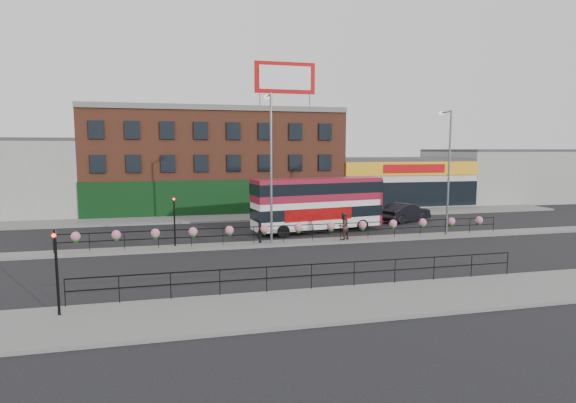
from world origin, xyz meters
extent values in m
plane|color=black|center=(0.00, 0.00, 0.00)|extent=(120.00, 120.00, 0.00)
cube|color=slate|center=(0.00, -12.00, 0.07)|extent=(60.00, 4.00, 0.15)
cube|color=slate|center=(0.00, 12.00, 0.07)|extent=(60.00, 4.00, 0.15)
cube|color=slate|center=(0.00, 0.00, 0.07)|extent=(60.00, 1.60, 0.15)
cube|color=gold|center=(0.00, -9.70, 0.01)|extent=(60.00, 0.10, 0.01)
cube|color=gold|center=(0.00, -9.88, 0.01)|extent=(60.00, 0.10, 0.01)
cube|color=brown|center=(-4.00, 20.00, 5.00)|extent=(25.00, 12.00, 10.00)
cube|color=#3F3F42|center=(-4.00, 20.00, 10.15)|extent=(25.00, 12.00, 0.30)
cube|color=black|center=(-4.00, 13.92, 1.70)|extent=(25.00, 0.25, 3.40)
cube|color=silver|center=(16.00, 20.00, 2.50)|extent=(15.00, 12.00, 5.00)
cube|color=#3F3F42|center=(16.00, 20.00, 5.15)|extent=(15.00, 12.00, 0.30)
cube|color=#F0A514|center=(16.00, 13.92, 4.30)|extent=(15.00, 0.25, 1.40)
cube|color=#AD0607|center=(16.00, 13.80, 4.30)|extent=(7.00, 0.10, 0.90)
cube|color=black|center=(16.00, 13.92, 1.60)|extent=(15.00, 0.25, 2.60)
cube|color=#9A9A96|center=(-24.25, 20.00, 3.50)|extent=(15.50, 12.00, 7.00)
cube|color=#3F3F42|center=(-24.25, 20.00, 7.15)|extent=(15.50, 12.00, 0.30)
cube|color=#9A9A96|center=(30.75, 20.00, 3.00)|extent=(14.50, 12.00, 6.00)
cube|color=#3F3F42|center=(30.75, 20.00, 6.15)|extent=(14.50, 12.00, 0.30)
cube|color=#AD0607|center=(2.50, 15.00, 13.20)|extent=(6.00, 0.25, 3.00)
cube|color=silver|center=(2.50, 14.86, 13.20)|extent=(5.10, 0.04, 2.25)
cylinder|color=slate|center=(0.00, 15.00, 11.00)|extent=(0.12, 0.12, 1.40)
cylinder|color=slate|center=(5.00, 15.00, 11.00)|extent=(0.12, 0.12, 1.40)
cube|color=black|center=(0.00, 0.00, 1.25)|extent=(30.00, 0.05, 0.05)
cube|color=black|center=(0.00, 0.00, 0.76)|extent=(30.00, 0.05, 0.05)
cylinder|color=black|center=(-15.00, 0.00, 0.70)|extent=(0.04, 0.04, 1.10)
cylinder|color=black|center=(-13.00, 0.00, 0.70)|extent=(0.04, 0.04, 1.10)
cylinder|color=black|center=(-11.00, 0.00, 0.70)|extent=(0.04, 0.04, 1.10)
cylinder|color=black|center=(-9.00, 0.00, 0.70)|extent=(0.04, 0.04, 1.10)
cylinder|color=black|center=(-7.00, 0.00, 0.70)|extent=(0.04, 0.04, 1.10)
cylinder|color=black|center=(-5.00, 0.00, 0.70)|extent=(0.04, 0.04, 1.10)
cylinder|color=black|center=(-3.00, 0.00, 0.70)|extent=(0.04, 0.04, 1.10)
cylinder|color=black|center=(-1.00, 0.00, 0.70)|extent=(0.04, 0.04, 1.10)
cylinder|color=black|center=(1.00, 0.00, 0.70)|extent=(0.04, 0.04, 1.10)
cylinder|color=black|center=(3.00, 0.00, 0.70)|extent=(0.04, 0.04, 1.10)
cylinder|color=black|center=(5.00, 0.00, 0.70)|extent=(0.04, 0.04, 1.10)
cylinder|color=black|center=(7.00, 0.00, 0.70)|extent=(0.04, 0.04, 1.10)
cylinder|color=black|center=(9.00, 0.00, 0.70)|extent=(0.04, 0.04, 1.10)
cylinder|color=black|center=(11.00, 0.00, 0.70)|extent=(0.04, 0.04, 1.10)
cylinder|color=black|center=(13.00, 0.00, 0.70)|extent=(0.04, 0.04, 1.10)
cylinder|color=black|center=(15.00, 0.00, 0.70)|extent=(0.04, 0.04, 1.10)
sphere|color=#CD6C87|center=(-13.75, 0.00, 1.10)|extent=(0.56, 0.56, 0.56)
sphere|color=#185017|center=(-13.75, 0.00, 0.87)|extent=(0.36, 0.36, 0.36)
sphere|color=#CD6C87|center=(-11.46, 0.00, 1.10)|extent=(0.56, 0.56, 0.56)
sphere|color=#185017|center=(-11.46, 0.00, 0.87)|extent=(0.36, 0.36, 0.36)
sphere|color=#CD6C87|center=(-9.17, 0.00, 1.10)|extent=(0.56, 0.56, 0.56)
sphere|color=#185017|center=(-9.17, 0.00, 0.87)|extent=(0.36, 0.36, 0.36)
sphere|color=#CD6C87|center=(-6.88, 0.00, 1.10)|extent=(0.56, 0.56, 0.56)
sphere|color=#185017|center=(-6.88, 0.00, 0.87)|extent=(0.36, 0.36, 0.36)
sphere|color=#CD6C87|center=(-4.58, 0.00, 1.10)|extent=(0.56, 0.56, 0.56)
sphere|color=#185017|center=(-4.58, 0.00, 0.87)|extent=(0.36, 0.36, 0.36)
sphere|color=#CD6C87|center=(-2.29, 0.00, 1.10)|extent=(0.56, 0.56, 0.56)
sphere|color=#185017|center=(-2.29, 0.00, 0.87)|extent=(0.36, 0.36, 0.36)
sphere|color=#CD6C87|center=(0.00, 0.00, 1.10)|extent=(0.56, 0.56, 0.56)
sphere|color=#185017|center=(0.00, 0.00, 0.87)|extent=(0.36, 0.36, 0.36)
sphere|color=#CD6C87|center=(2.29, 0.00, 1.10)|extent=(0.56, 0.56, 0.56)
sphere|color=#185017|center=(2.29, 0.00, 0.87)|extent=(0.36, 0.36, 0.36)
sphere|color=#CD6C87|center=(4.58, 0.00, 1.10)|extent=(0.56, 0.56, 0.56)
sphere|color=#185017|center=(4.58, 0.00, 0.87)|extent=(0.36, 0.36, 0.36)
sphere|color=#CD6C87|center=(6.88, 0.00, 1.10)|extent=(0.56, 0.56, 0.56)
sphere|color=#185017|center=(6.88, 0.00, 0.87)|extent=(0.36, 0.36, 0.36)
sphere|color=#CD6C87|center=(9.17, 0.00, 1.10)|extent=(0.56, 0.56, 0.56)
sphere|color=#185017|center=(9.17, 0.00, 0.87)|extent=(0.36, 0.36, 0.36)
sphere|color=#CD6C87|center=(11.46, 0.00, 1.10)|extent=(0.56, 0.56, 0.56)
sphere|color=#185017|center=(11.46, 0.00, 0.87)|extent=(0.36, 0.36, 0.36)
sphere|color=#CD6C87|center=(13.75, 0.00, 1.10)|extent=(0.56, 0.56, 0.56)
sphere|color=#185017|center=(13.75, 0.00, 0.87)|extent=(0.36, 0.36, 0.36)
cube|color=black|center=(-2.00, -10.10, 1.25)|extent=(20.00, 0.05, 0.05)
cube|color=black|center=(-2.00, -10.10, 0.76)|extent=(20.00, 0.05, 0.05)
cylinder|color=black|center=(-12.00, -10.10, 0.70)|extent=(0.04, 0.04, 1.10)
cylinder|color=black|center=(-10.00, -10.10, 0.70)|extent=(0.04, 0.04, 1.10)
cylinder|color=black|center=(-8.00, -10.10, 0.70)|extent=(0.04, 0.04, 1.10)
cylinder|color=black|center=(-6.00, -10.10, 0.70)|extent=(0.04, 0.04, 1.10)
cylinder|color=black|center=(-4.00, -10.10, 0.70)|extent=(0.04, 0.04, 1.10)
cylinder|color=black|center=(-2.00, -10.10, 0.70)|extent=(0.04, 0.04, 1.10)
cylinder|color=black|center=(0.00, -10.10, 0.70)|extent=(0.04, 0.04, 1.10)
cylinder|color=black|center=(2.00, -10.10, 0.70)|extent=(0.04, 0.04, 1.10)
cylinder|color=black|center=(4.00, -10.10, 0.70)|extent=(0.04, 0.04, 1.10)
cylinder|color=black|center=(6.00, -10.10, 0.70)|extent=(0.04, 0.04, 1.10)
cylinder|color=black|center=(8.00, -10.10, 0.70)|extent=(0.04, 0.04, 1.10)
cube|color=silver|center=(2.54, 3.93, 2.19)|extent=(10.28, 3.89, 3.65)
cube|color=maroon|center=(2.54, 3.93, 3.24)|extent=(10.35, 3.96, 1.64)
cube|color=black|center=(2.54, 3.93, 1.55)|extent=(10.38, 3.98, 0.82)
cube|color=black|center=(2.54, 3.93, 3.38)|extent=(10.40, 4.00, 0.82)
cube|color=maroon|center=(2.54, 3.93, 4.05)|extent=(10.28, 3.89, 0.11)
cube|color=maroon|center=(7.45, 4.75, 2.19)|extent=(0.58, 2.34, 3.65)
cube|color=#AD0607|center=(2.28, 2.71, 1.51)|extent=(5.41, 0.93, 0.91)
cylinder|color=black|center=(-0.52, 2.27, 0.46)|extent=(0.95, 0.42, 0.91)
cylinder|color=black|center=(-0.89, 4.53, 0.46)|extent=(0.95, 0.42, 0.91)
cylinder|color=black|center=(5.97, 3.34, 0.46)|extent=(0.95, 0.42, 0.91)
cylinder|color=black|center=(5.60, 5.60, 0.46)|extent=(0.95, 0.42, 0.91)
imported|color=black|center=(11.44, 6.86, 0.82)|extent=(5.43, 6.28, 1.64)
imported|color=black|center=(-2.53, 0.24, 0.95)|extent=(0.79, 0.69, 1.61)
imported|color=#422D28|center=(3.13, -0.13, 1.09)|extent=(1.56, 1.55, 1.88)
cylinder|color=slate|center=(-1.86, -0.19, 4.99)|extent=(0.15, 0.15, 9.68)
cylinder|color=slate|center=(-1.86, 0.54, 9.73)|extent=(0.10, 1.45, 0.10)
sphere|color=silver|center=(-1.86, 1.26, 9.68)|extent=(0.35, 0.35, 0.35)
cylinder|color=slate|center=(11.07, -0.04, 4.58)|extent=(0.14, 0.14, 8.86)
cylinder|color=slate|center=(11.07, 0.62, 8.93)|extent=(0.09, 1.33, 0.09)
sphere|color=silver|center=(11.07, 1.29, 8.88)|extent=(0.32, 0.32, 0.32)
cylinder|color=black|center=(-12.00, -11.00, 1.75)|extent=(0.10, 0.10, 3.20)
imported|color=black|center=(-12.00, -11.00, 3.35)|extent=(0.15, 0.18, 0.90)
sphere|color=#FF190C|center=(-12.00, -11.12, 3.17)|extent=(0.14, 0.14, 0.14)
cylinder|color=black|center=(-8.00, 0.40, 1.75)|extent=(0.10, 0.10, 3.20)
imported|color=black|center=(-8.00, 0.40, 3.35)|extent=(0.15, 0.18, 0.90)
sphere|color=#FF190C|center=(-8.00, 0.28, 3.17)|extent=(0.14, 0.14, 0.14)
camera|label=1|loc=(-7.37, -28.59, 6.25)|focal=28.00mm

